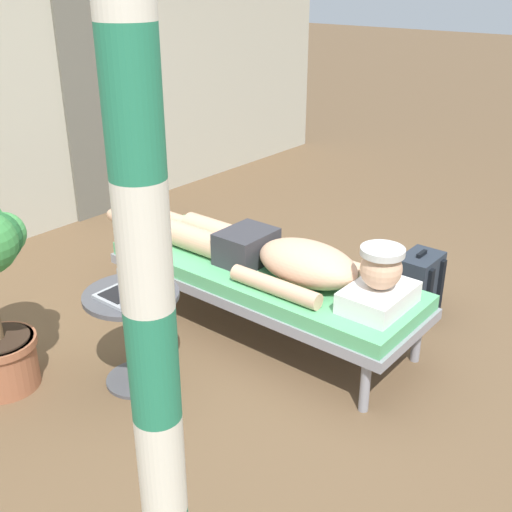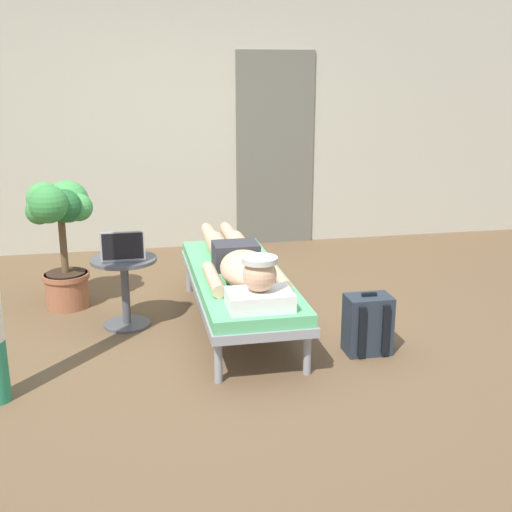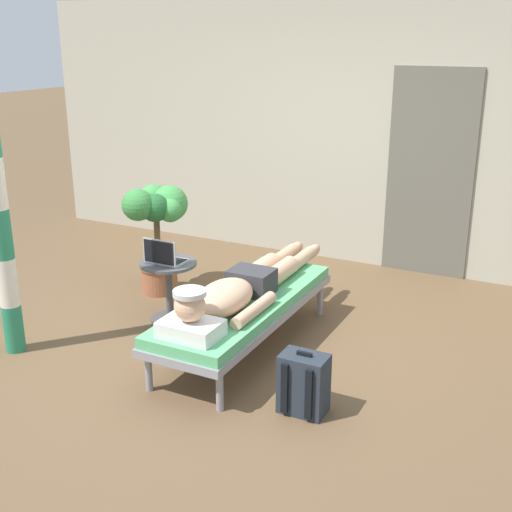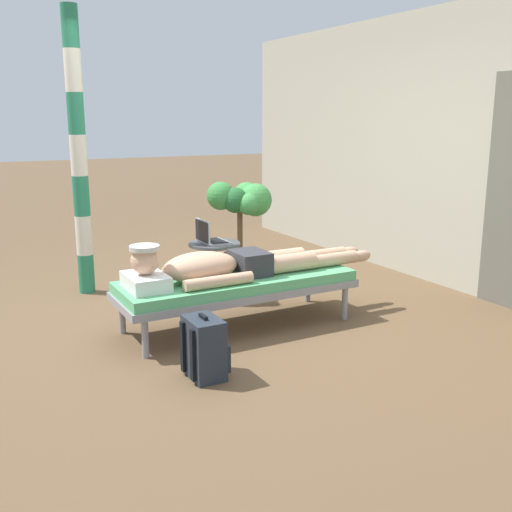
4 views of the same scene
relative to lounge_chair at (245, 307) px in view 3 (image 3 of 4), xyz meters
The scene contains 9 objects.
ground_plane 0.40m from the lounge_chair, 156.32° to the right, with size 40.00×40.00×0.00m, color brown.
house_wall_back 2.65m from the lounge_chair, 90.00° to the left, with size 7.60×0.20×2.70m, color #B2AD99.
house_door_panel 2.57m from the lounge_chair, 70.86° to the left, with size 0.84×0.03×2.04m, color #625F54.
lounge_chair is the anchor object (origin of this frame).
person_reclining 0.19m from the lounge_chair, 90.00° to the right, with size 0.53×2.17×0.33m.
side_table 0.84m from the lounge_chair, 167.61° to the left, with size 0.48×0.48×0.52m.
laptop 0.86m from the lounge_chair, behind, with size 0.31×0.24×0.23m.
backpack 1.00m from the lounge_chair, 39.29° to the right, with size 0.30×0.26×0.42m.
potted_plant 1.51m from the lounge_chair, 151.27° to the left, with size 0.52×0.65×1.02m.
Camera 3 is at (2.38, -4.00, 2.32)m, focal length 46.18 mm.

